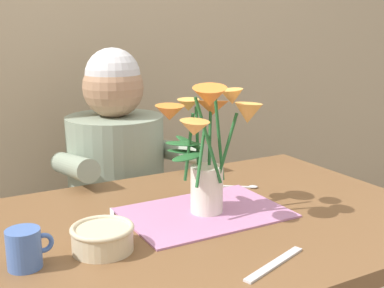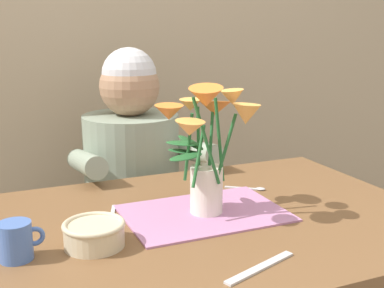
{
  "view_description": "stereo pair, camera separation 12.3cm",
  "coord_description": "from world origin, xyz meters",
  "px_view_note": "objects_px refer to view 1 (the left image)",
  "views": [
    {
      "loc": [
        -0.57,
        -1.0,
        1.21
      ],
      "look_at": [
        0.01,
        0.05,
        0.92
      ],
      "focal_mm": 46.45,
      "sensor_mm": 36.0,
      "label": 1
    },
    {
      "loc": [
        -0.46,
        -1.05,
        1.21
      ],
      "look_at": [
        0.01,
        0.05,
        0.92
      ],
      "focal_mm": 46.45,
      "sensor_mm": 36.0,
      "label": 2
    }
  ],
  "objects_px": {
    "seated_person": "(118,208)",
    "flower_vase": "(207,141)",
    "ceramic_bowl": "(103,237)",
    "dinner_knife": "(275,264)",
    "tea_cup": "(25,249)"
  },
  "relations": [
    {
      "from": "ceramic_bowl",
      "to": "dinner_knife",
      "type": "xyz_separation_m",
      "value": [
        0.28,
        -0.23,
        -0.03
      ]
    },
    {
      "from": "seated_person",
      "to": "ceramic_bowl",
      "type": "distance_m",
      "value": 0.75
    },
    {
      "from": "dinner_knife",
      "to": "tea_cup",
      "type": "xyz_separation_m",
      "value": [
        -0.44,
        0.23,
        0.04
      ]
    },
    {
      "from": "seated_person",
      "to": "flower_vase",
      "type": "bearing_deg",
      "value": -87.52
    },
    {
      "from": "flower_vase",
      "to": "seated_person",
      "type": "bearing_deg",
      "value": 91.58
    },
    {
      "from": "ceramic_bowl",
      "to": "dinner_knife",
      "type": "bearing_deg",
      "value": -39.89
    },
    {
      "from": "ceramic_bowl",
      "to": "dinner_knife",
      "type": "height_order",
      "value": "ceramic_bowl"
    },
    {
      "from": "flower_vase",
      "to": "dinner_knife",
      "type": "bearing_deg",
      "value": -93.99
    },
    {
      "from": "ceramic_bowl",
      "to": "seated_person",
      "type": "bearing_deg",
      "value": 67.14
    },
    {
      "from": "seated_person",
      "to": "dinner_knife",
      "type": "relative_size",
      "value": 5.97
    },
    {
      "from": "dinner_knife",
      "to": "tea_cup",
      "type": "height_order",
      "value": "tea_cup"
    },
    {
      "from": "seated_person",
      "to": "ceramic_bowl",
      "type": "xyz_separation_m",
      "value": [
        -0.28,
        -0.67,
        0.21
      ]
    },
    {
      "from": "ceramic_bowl",
      "to": "dinner_knife",
      "type": "distance_m",
      "value": 0.36
    },
    {
      "from": "dinner_knife",
      "to": "ceramic_bowl",
      "type": "bearing_deg",
      "value": 120.7
    },
    {
      "from": "seated_person",
      "to": "tea_cup",
      "type": "relative_size",
      "value": 12.2
    }
  ]
}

